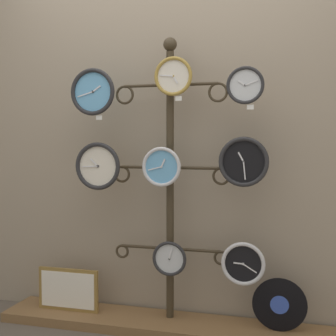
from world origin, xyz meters
name	(u,v)px	position (x,y,z in m)	size (l,w,h in m)	color
shop_wall	(176,111)	(0.00, 0.57, 1.40)	(4.40, 0.04, 2.80)	gray
low_shelf	(168,325)	(0.00, 0.35, 0.03)	(2.20, 0.36, 0.06)	brown
display_stand	(170,210)	(0.00, 0.41, 0.76)	(0.77, 0.35, 1.85)	#382D1E
clock_top_left	(93,92)	(-0.48, 0.29, 1.51)	(0.30, 0.04, 0.30)	#60A8DB
clock_top_center	(173,76)	(0.04, 0.33, 1.59)	(0.24, 0.04, 0.24)	silver
clock_top_right	(245,85)	(0.48, 0.32, 1.52)	(0.22, 0.04, 0.22)	silver
clock_middle_left	(98,166)	(-0.46, 0.32, 1.04)	(0.31, 0.04, 0.31)	silver
clock_middle_center	(162,167)	(-0.03, 0.32, 1.04)	(0.25, 0.04, 0.25)	#60A8DB
clock_middle_right	(244,162)	(0.47, 0.33, 1.08)	(0.30, 0.04, 0.30)	black
clock_bottom_center	(170,258)	(0.02, 0.32, 0.47)	(0.22, 0.04, 0.22)	silver
clock_bottom_right	(243,264)	(0.48, 0.32, 0.47)	(0.26, 0.04, 0.26)	black
vinyl_record	(280,305)	(0.69, 0.36, 0.22)	(0.32, 0.01, 0.32)	black
picture_frame	(68,290)	(-0.69, 0.34, 0.20)	(0.43, 0.02, 0.28)	olive
price_tag_upper	(99,118)	(-0.43, 0.29, 1.35)	(0.04, 0.00, 0.03)	white
price_tag_mid	(178,98)	(0.08, 0.33, 1.46)	(0.04, 0.00, 0.03)	white
price_tag_lower	(250,107)	(0.51, 0.32, 1.40)	(0.04, 0.00, 0.03)	white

